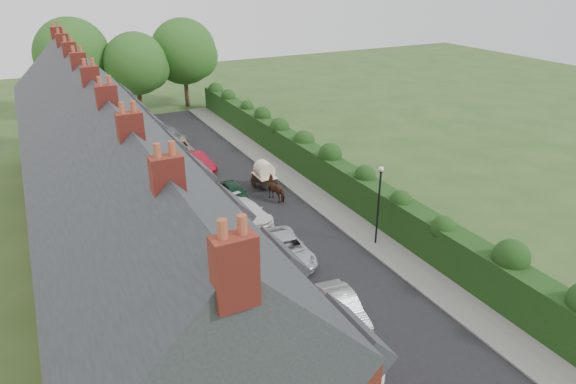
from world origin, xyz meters
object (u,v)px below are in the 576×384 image
object	(u,v)px
car_red	(197,162)
horse_cart	(264,173)
car_silver_a	(343,307)
car_white	(248,212)
horse	(277,189)
lamppost	(379,196)
car_green	(235,193)
car_grey	(168,134)
car_beige	(178,149)
car_silver_b	(286,249)

from	to	relation	value
car_red	horse_cart	size ratio (longest dim) A/B	1.38
car_silver_a	car_white	world-z (taller)	car_silver_a
car_silver_a	horse	xyz separation A→B (m)	(3.22, 13.89, 0.21)
lamppost	car_silver_a	xyz separation A→B (m)	(-5.75, -5.20, -2.64)
car_green	horse	bearing A→B (deg)	-19.99
car_green	car_grey	xyz separation A→B (m)	(-0.71, 15.88, 0.08)
lamppost	car_beige	xyz separation A→B (m)	(-6.40, 21.04, -2.55)
car_white	horse	size ratio (longest dim) A/B	2.15
car_green	horse	world-z (taller)	horse
car_silver_a	car_silver_b	size ratio (longest dim) A/B	0.81
car_silver_a	horse	size ratio (longest dim) A/B	1.94
car_red	car_white	bearing A→B (deg)	-101.97
car_silver_a	lamppost	bearing A→B (deg)	49.43
car_silver_a	car_green	distance (m)	15.14
car_silver_b	horse	size ratio (longest dim) A/B	2.40
car_white	horse_cart	world-z (taller)	horse_cart
car_silver_b	car_green	xyz separation A→B (m)	(0.31, 8.93, -0.05)
car_red	horse	bearing A→B (deg)	-81.19
car_silver_b	horse	distance (m)	8.31
car_grey	horse	xyz separation A→B (m)	(3.55, -17.11, 0.15)
car_red	car_grey	world-z (taller)	car_grey
car_silver_a	car_silver_b	bearing A→B (deg)	96.54
car_green	horse	xyz separation A→B (m)	(2.83, -1.24, 0.23)
car_silver_b	horse_cart	bearing A→B (deg)	76.31
car_green	car_red	xyz separation A→B (m)	(-0.54, 7.28, 0.07)
horse	horse_cart	world-z (taller)	horse_cart
car_white	car_red	world-z (taller)	car_red
lamppost	car_white	distance (m)	9.15
horse	horse_cart	size ratio (longest dim) A/B	0.66
car_silver_a	horse	bearing A→B (deg)	84.25
car_white	car_grey	xyz separation A→B (m)	(-0.32, 19.21, 0.08)
car_silver_a	car_grey	size ratio (longest dim) A/B	0.80
car_beige	car_grey	xyz separation A→B (m)	(0.33, 4.77, -0.03)
car_silver_a	car_grey	bearing A→B (deg)	97.91
lamppost	car_silver_b	xyz separation A→B (m)	(-5.67, 1.00, -2.61)
car_silver_b	car_white	distance (m)	5.60
car_silver_b	car_silver_a	bearing A→B (deg)	-86.89
car_beige	car_white	bearing A→B (deg)	-85.17
car_silver_b	car_grey	distance (m)	24.81
car_red	horse_cart	bearing A→B (deg)	-74.65
car_silver_a	horse	world-z (taller)	horse
car_silver_a	car_green	size ratio (longest dim) A/B	1.06
car_white	horse	xyz separation A→B (m)	(3.22, 2.09, 0.23)
car_silver_b	horse	bearing A→B (deg)	71.69
car_beige	car_silver_a	bearing A→B (deg)	-86.34
lamppost	car_grey	bearing A→B (deg)	103.24
car_beige	horse_cart	distance (m)	10.86
car_white	horse_cart	size ratio (longest dim) A/B	1.43
car_silver_b	car_green	world-z (taller)	car_silver_b
car_green	car_grey	bearing A→B (deg)	96.20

